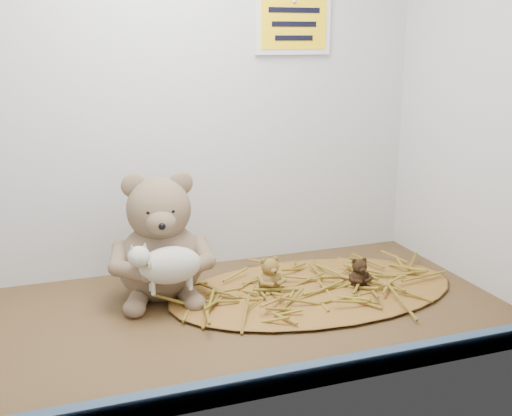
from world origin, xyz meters
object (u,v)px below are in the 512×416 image
object	(u,v)px
mini_teddy_tan	(270,273)
mini_teddy_brown	(359,271)
toy_lamb	(170,265)
main_teddy	(160,236)

from	to	relation	value
mini_teddy_tan	mini_teddy_brown	bearing A→B (deg)	-17.97
mini_teddy_tan	mini_teddy_brown	distance (cm)	19.03
toy_lamb	mini_teddy_brown	distance (cm)	40.32
toy_lamb	mini_teddy_brown	size ratio (longest dim) A/B	2.46
mini_teddy_tan	main_teddy	bearing A→B (deg)	157.56
mini_teddy_brown	mini_teddy_tan	bearing A→B (deg)	170.00
main_teddy	mini_teddy_brown	xyz separation A→B (cm)	(39.88, -11.31, -8.72)
toy_lamb	mini_teddy_tan	distance (cm)	22.12
main_teddy	mini_teddy_brown	bearing A→B (deg)	-8.32
main_teddy	mini_teddy_tan	xyz separation A→B (cm)	(21.38, -6.90, -8.22)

